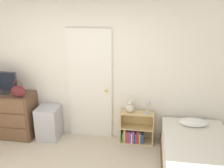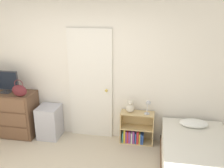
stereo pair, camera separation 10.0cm
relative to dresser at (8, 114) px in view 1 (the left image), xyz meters
The scene contains 10 objects.
wall_back 1.75m from the dresser, 10.82° to the left, with size 10.00×0.06×2.55m.
door_closed 1.69m from the dresser, ahead, with size 0.81×0.09×2.05m.
dresser is the anchor object (origin of this frame).
tv 0.65m from the dresser, 106.82° to the right, with size 0.55×0.16×0.42m.
handbag 0.67m from the dresser, 21.70° to the right, with size 0.28×0.11×0.31m.
storage_bin 0.81m from the dresser, ahead, with size 0.39×0.41×0.62m.
bookshelf 2.43m from the dresser, ahead, with size 0.60×0.24×0.60m.
teddy_bear 2.33m from the dresser, ahead, with size 0.16×0.16×0.24m.
desk_lamp 2.65m from the dresser, ahead, with size 0.11×0.10×0.26m.
bed 3.48m from the dresser, 12.33° to the right, with size 1.04×1.98×0.61m.
Camera 1 is at (1.11, -2.24, 2.49)m, focal length 40.00 mm.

